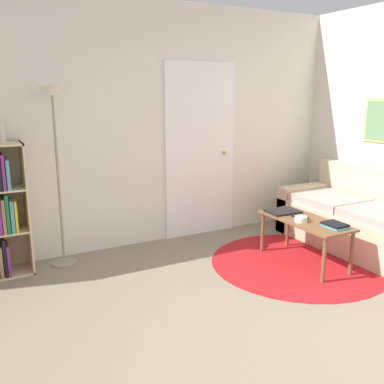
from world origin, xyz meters
The scene contains 10 objects.
ground_plane centered at (0.00, 0.00, 0.00)m, with size 14.00×14.00×0.00m, color gray.
wall_back centered at (0.03, 2.81, 1.29)m, with size 7.70×0.11×2.60m.
rug centered at (1.05, 1.50, 0.00)m, with size 1.72×1.72×0.01m.
floor_lamp centered at (-1.01, 2.58, 1.43)m, with size 0.28×0.28×1.72m.
couch centered at (1.99, 1.53, 0.28)m, with size 0.83×1.77×0.83m.
coffee_table centered at (1.10, 1.50, 0.39)m, with size 0.42×0.97×0.45m.
laptop centered at (1.07, 1.80, 0.46)m, with size 0.33×0.26×0.02m.
bowl centered at (1.01, 1.45, 0.47)m, with size 0.12×0.12×0.05m.
book_stack_on_table centered at (1.17, 1.17, 0.47)m, with size 0.17×0.22×0.04m.
remote centered at (1.10, 1.56, 0.46)m, with size 0.10×0.17×0.02m.
Camera 1 is at (-1.76, -1.52, 1.66)m, focal length 40.00 mm.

